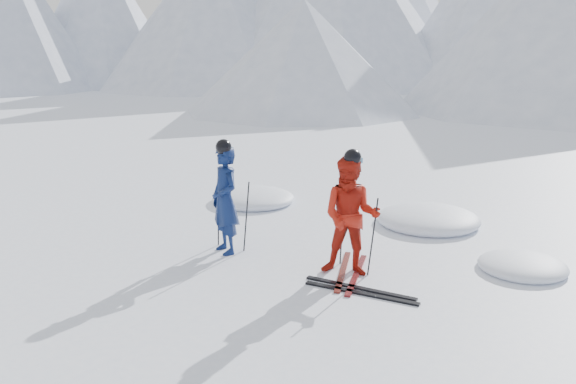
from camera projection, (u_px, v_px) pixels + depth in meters
The scene contains 12 objects.
ground at pixel (378, 294), 8.62m from camera, with size 160.00×160.00×0.00m, color white.
skier_blue at pixel (225, 200), 10.12m from camera, with size 0.67×0.44×1.83m, color #0C1B48.
skier_red at pixel (351, 216), 9.15m from camera, with size 0.89×0.70×1.84m, color #AD1B0D.
pole_blue_left at pixel (218, 213), 10.48m from camera, with size 0.02×0.02×1.22m, color black.
pole_blue_right at pixel (246, 217), 10.24m from camera, with size 0.02×0.02×1.22m, color black.
pole_red_left at pixel (342, 228), 9.59m from camera, with size 0.02×0.02×1.23m, color black.
pole_red_right at pixel (373, 237), 9.17m from camera, with size 0.02×0.02×1.23m, color black.
ski_worn_left at pixel (343, 271), 9.44m from camera, with size 0.09×1.70×0.03m, color black.
ski_worn_right at pixel (356, 275), 9.30m from camera, with size 0.09×1.70×0.03m, color black.
ski_loose_a at pixel (360, 288), 8.79m from camera, with size 0.09×1.70×0.03m, color black.
ski_loose_b at pixel (361, 293), 8.61m from camera, with size 0.09×1.70×0.03m, color black.
snow_lumps at pixel (368, 221), 12.14m from camera, with size 7.61×3.12×0.44m.
Camera 1 is at (3.76, -7.20, 3.49)m, focal length 38.00 mm.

